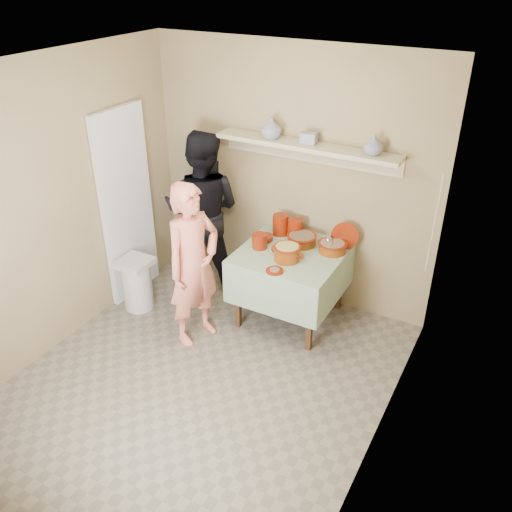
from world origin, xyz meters
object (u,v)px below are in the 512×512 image
Objects in this scene: person_cook at (194,265)px; person_helper at (203,211)px; serving_table at (291,262)px; trash_bin at (137,283)px; cazuela_rice at (287,252)px.

person_cook is 0.98m from person_helper.
serving_table reaches higher than trash_bin.
cazuela_rice is at bearing 15.93° from trash_bin.
person_cook is 2.82× the size of trash_bin.
person_helper is 1.80× the size of serving_table.
trash_bin is (-0.81, 0.11, -0.51)m from person_cook.
person_helper is at bearing 172.00° from serving_table.
person_helper reaches higher than cazuela_rice.
person_helper is 3.12× the size of trash_bin.
person_cook is 4.79× the size of cazuela_rice.
trash_bin is (-1.49, -0.43, -0.56)m from cazuela_rice.
cazuela_rice reaches higher than trash_bin.
cazuela_rice is at bearing -81.06° from serving_table.
person_cook is at bearing -132.84° from serving_table.
cazuela_rice reaches higher than serving_table.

